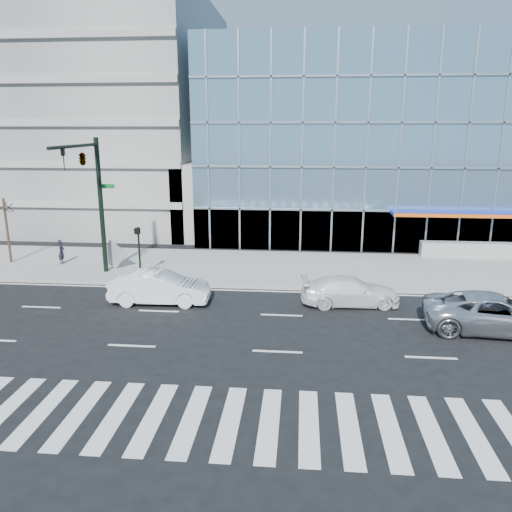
{
  "coord_description": "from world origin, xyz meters",
  "views": [
    {
      "loc": [
        0.82,
        -22.35,
        8.74
      ],
      "look_at": [
        -1.5,
        3.0,
        2.11
      ],
      "focal_mm": 35.0,
      "sensor_mm": 36.0,
      "label": 1
    }
  ],
  "objects_px": {
    "traffic_signal": "(88,174)",
    "white_suv": "(350,291)",
    "ped_signal_post": "(139,244)",
    "white_sedan": "(160,287)",
    "silver_suv": "(495,313)",
    "street_tree_near": "(4,207)",
    "pedestrian": "(61,252)",
    "tilted_panel": "(113,254)"
  },
  "relations": [
    {
      "from": "traffic_signal",
      "to": "pedestrian",
      "type": "xyz_separation_m",
      "value": [
        -3.48,
        2.87,
        -5.23
      ]
    },
    {
      "from": "white_suv",
      "to": "white_sedan",
      "type": "relative_size",
      "value": 0.98
    },
    {
      "from": "white_sedan",
      "to": "pedestrian",
      "type": "relative_size",
      "value": 3.18
    },
    {
      "from": "silver_suv",
      "to": "pedestrian",
      "type": "height_order",
      "value": "pedestrian"
    },
    {
      "from": "ped_signal_post",
      "to": "silver_suv",
      "type": "xyz_separation_m",
      "value": [
        17.87,
        -6.01,
        -1.3
      ]
    },
    {
      "from": "pedestrian",
      "to": "street_tree_near",
      "type": "bearing_deg",
      "value": 81.63
    },
    {
      "from": "pedestrian",
      "to": "tilted_panel",
      "type": "xyz_separation_m",
      "value": [
        3.74,
        -0.79,
        0.12
      ]
    },
    {
      "from": "white_suv",
      "to": "pedestrian",
      "type": "bearing_deg",
      "value": 67.04
    },
    {
      "from": "traffic_signal",
      "to": "white_suv",
      "type": "height_order",
      "value": "traffic_signal"
    },
    {
      "from": "ped_signal_post",
      "to": "pedestrian",
      "type": "distance_m",
      "value": 6.59
    },
    {
      "from": "traffic_signal",
      "to": "silver_suv",
      "type": "bearing_deg",
      "value": -15.46
    },
    {
      "from": "silver_suv",
      "to": "white_sedan",
      "type": "xyz_separation_m",
      "value": [
        -15.61,
        2.23,
        -0.01
      ]
    },
    {
      "from": "traffic_signal",
      "to": "street_tree_near",
      "type": "bearing_deg",
      "value": 157.29
    },
    {
      "from": "ped_signal_post",
      "to": "white_sedan",
      "type": "height_order",
      "value": "ped_signal_post"
    },
    {
      "from": "white_suv",
      "to": "white_sedan",
      "type": "distance_m",
      "value": 9.63
    },
    {
      "from": "traffic_signal",
      "to": "white_suv",
      "type": "relative_size",
      "value": 1.63
    },
    {
      "from": "street_tree_near",
      "to": "traffic_signal",
      "type": "bearing_deg",
      "value": -22.71
    },
    {
      "from": "traffic_signal",
      "to": "white_suv",
      "type": "bearing_deg",
      "value": -10.91
    },
    {
      "from": "white_suv",
      "to": "white_sedan",
      "type": "bearing_deg",
      "value": 88.35
    },
    {
      "from": "street_tree_near",
      "to": "silver_suv",
      "type": "bearing_deg",
      "value": -17.37
    },
    {
      "from": "traffic_signal",
      "to": "silver_suv",
      "type": "relative_size",
      "value": 1.33
    },
    {
      "from": "tilted_panel",
      "to": "traffic_signal",
      "type": "bearing_deg",
      "value": -92.47
    },
    {
      "from": "silver_suv",
      "to": "tilted_panel",
      "type": "distance_m",
      "value": 21.53
    },
    {
      "from": "ped_signal_post",
      "to": "white_sedan",
      "type": "xyz_separation_m",
      "value": [
        2.26,
        -3.78,
        -1.32
      ]
    },
    {
      "from": "white_suv",
      "to": "pedestrian",
      "type": "height_order",
      "value": "pedestrian"
    },
    {
      "from": "silver_suv",
      "to": "white_suv",
      "type": "relative_size",
      "value": 1.23
    },
    {
      "from": "street_tree_near",
      "to": "pedestrian",
      "type": "xyz_separation_m",
      "value": [
        3.52,
        -0.06,
        -2.84
      ]
    },
    {
      "from": "silver_suv",
      "to": "pedestrian",
      "type": "distance_m",
      "value": 25.31
    },
    {
      "from": "ped_signal_post",
      "to": "silver_suv",
      "type": "bearing_deg",
      "value": -18.58
    },
    {
      "from": "pedestrian",
      "to": "white_suv",
      "type": "bearing_deg",
      "value": -114.89
    },
    {
      "from": "pedestrian",
      "to": "white_sedan",
      "type": "bearing_deg",
      "value": -134.66
    },
    {
      "from": "traffic_signal",
      "to": "street_tree_near",
      "type": "relative_size",
      "value": 1.89
    },
    {
      "from": "ped_signal_post",
      "to": "white_sedan",
      "type": "bearing_deg",
      "value": -59.13
    },
    {
      "from": "silver_suv",
      "to": "white_suv",
      "type": "xyz_separation_m",
      "value": [
        -6.0,
        2.86,
        -0.13
      ]
    },
    {
      "from": "silver_suv",
      "to": "white_sedan",
      "type": "height_order",
      "value": "silver_suv"
    },
    {
      "from": "traffic_signal",
      "to": "white_suv",
      "type": "distance_m",
      "value": 15.61
    },
    {
      "from": "white_suv",
      "to": "pedestrian",
      "type": "xyz_separation_m",
      "value": [
        -17.84,
        5.64,
        0.23
      ]
    },
    {
      "from": "white_sedan",
      "to": "tilted_panel",
      "type": "xyz_separation_m",
      "value": [
        -4.49,
        5.48,
        0.23
      ]
    },
    {
      "from": "silver_suv",
      "to": "white_sedan",
      "type": "bearing_deg",
      "value": 87.35
    },
    {
      "from": "street_tree_near",
      "to": "silver_suv",
      "type": "xyz_separation_m",
      "value": [
        27.37,
        -8.56,
        -2.94
      ]
    },
    {
      "from": "street_tree_near",
      "to": "tilted_panel",
      "type": "relative_size",
      "value": 3.25
    },
    {
      "from": "traffic_signal",
      "to": "street_tree_near",
      "type": "distance_m",
      "value": 7.96
    }
  ]
}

